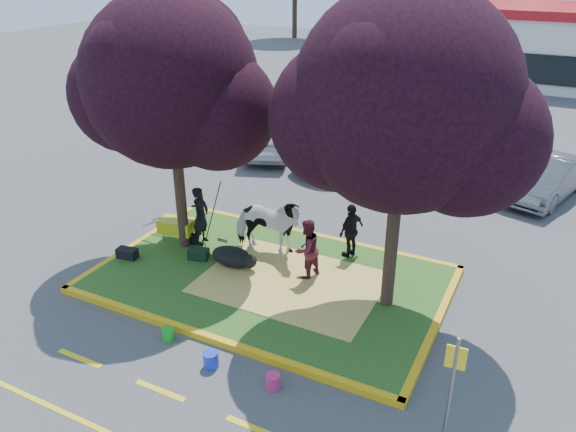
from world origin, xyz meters
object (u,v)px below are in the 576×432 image
at_px(bucket_green, 168,334).
at_px(car_black, 199,122).
at_px(cow, 267,226).
at_px(sign_post, 452,384).
at_px(bucket_blue, 211,360).
at_px(bucket_pink, 273,382).
at_px(car_silver, 270,132).
at_px(wheelbarrow, 177,226).
at_px(calf, 232,257).
at_px(handler, 201,216).

distance_m(bucket_green, car_black, 13.57).
bearing_deg(cow, sign_post, -136.13).
relative_size(bucket_blue, car_black, 0.07).
height_order(bucket_pink, car_silver, car_silver).
xyz_separation_m(cow, car_silver, (-4.06, 7.66, -0.16)).
height_order(wheelbarrow, car_silver, car_silver).
bearing_deg(bucket_green, bucket_pink, -5.96).
relative_size(calf, bucket_blue, 3.50).
distance_m(handler, car_black, 9.58).
bearing_deg(bucket_blue, bucket_green, 167.19).
bearing_deg(bucket_blue, cow, 104.06).
bearing_deg(bucket_pink, bucket_blue, -179.45).
height_order(handler, car_black, handler).
relative_size(calf, bucket_pink, 3.76).
relative_size(cow, bucket_green, 7.09).
relative_size(cow, sign_post, 0.85).
distance_m(handler, bucket_pink, 5.87).
distance_m(cow, calf, 1.21).
bearing_deg(wheelbarrow, bucket_blue, -56.41).
distance_m(calf, bucket_blue, 3.63).
xyz_separation_m(cow, car_black, (-7.39, 7.54, -0.16)).
xyz_separation_m(calf, handler, (-1.38, 0.68, 0.55)).
distance_m(bucket_pink, car_black, 15.33).
xyz_separation_m(handler, bucket_blue, (2.92, -3.96, -0.79)).
distance_m(sign_post, car_black, 17.48).
bearing_deg(bucket_green, cow, 87.12).
xyz_separation_m(bucket_green, bucket_pink, (2.62, -0.27, 0.02)).
bearing_deg(bucket_green, car_black, 122.05).
bearing_deg(cow, bucket_blue, -174.75).
relative_size(calf, wheelbarrow, 0.68).
xyz_separation_m(calf, wheelbarrow, (-2.03, 0.46, 0.19)).
relative_size(sign_post, bucket_pink, 7.38).
relative_size(wheelbarrow, bucket_pink, 5.57).
bearing_deg(wheelbarrow, car_black, 111.19).
relative_size(calf, car_silver, 0.24).
relative_size(calf, bucket_green, 4.25).
distance_m(calf, car_black, 10.96).
distance_m(calf, wheelbarrow, 2.09).
bearing_deg(car_silver, handler, 84.17).
height_order(cow, sign_post, sign_post).
relative_size(bucket_pink, car_black, 0.06).
xyz_separation_m(bucket_pink, car_black, (-9.81, 11.76, 0.64)).
height_order(wheelbarrow, bucket_green, wheelbarrow).
height_order(handler, wheelbarrow, handler).
xyz_separation_m(calf, bucket_pink, (2.90, -3.26, -0.24)).
bearing_deg(calf, bucket_green, -59.86).
xyz_separation_m(calf, bucket_green, (0.28, -2.99, -0.26)).
distance_m(sign_post, bucket_pink, 3.33).
bearing_deg(car_black, bucket_green, -80.74).
bearing_deg(wheelbarrow, car_silver, 90.64).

